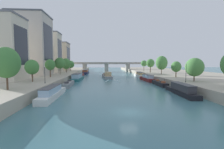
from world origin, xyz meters
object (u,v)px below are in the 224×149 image
object	(u,v)px
moored_boat_left_near	(77,77)
lamppost_left_bank	(45,74)
moored_boat_left_midway	(86,72)
tree_left_distant	(60,63)
moored_boat_right_gap_after	(147,78)
tree_left_midway	(32,67)
moored_boat_right_upstream	(181,90)
tree_right_end_of_row	(162,63)
moored_boat_right_lone	(139,75)
moored_boat_left_lone	(81,74)
tree_left_past_mid	(50,65)
lamppost_right_bank	(186,72)
tree_left_second	(71,64)
tree_left_far	(6,63)
bridge_far	(106,66)
barge_midriver	(107,76)
tree_right_third	(176,67)
tree_left_nearest	(66,64)
tree_right_midway	(150,63)
moored_boat_left_end	(69,84)
moored_boat_right_far	(160,83)
moored_boat_left_far	(52,93)
tree_right_by_lamp	(194,67)
tree_right_past_mid	(144,63)

from	to	relation	value
moored_boat_left_near	lamppost_left_bank	world-z (taller)	lamppost_left_bank
moored_boat_left_midway	tree_left_distant	world-z (taller)	tree_left_distant
moored_boat_right_gap_after	tree_left_midway	distance (m)	40.07
moored_boat_right_upstream	tree_right_end_of_row	distance (m)	32.37
moored_boat_right_lone	moored_boat_left_lone	bearing A→B (deg)	167.70
tree_left_past_mid	lamppost_right_bank	world-z (taller)	tree_left_past_mid
tree_left_distant	tree_left_second	world-z (taller)	tree_left_distant
tree_left_far	bridge_far	world-z (taller)	tree_left_far
barge_midriver	tree_right_third	distance (m)	31.92
moored_boat_right_upstream	lamppost_left_bank	xyz separation A→B (m)	(-31.26, 5.63, 3.34)
tree_left_nearest	tree_right_midway	size ratio (longest dim) A/B	1.05
moored_boat_right_lone	lamppost_right_bank	bearing A→B (deg)	-85.00
moored_boat_left_near	moored_boat_left_midway	xyz separation A→B (m)	(-0.11, 35.50, -0.03)
moored_boat_right_gap_after	bridge_far	bearing A→B (deg)	102.94
moored_boat_right_lone	bridge_far	xyz separation A→B (m)	(-14.38, 44.55, 3.46)
moored_boat_left_near	tree_right_third	bearing A→B (deg)	-19.65
moored_boat_right_lone	lamppost_right_bank	world-z (taller)	lamppost_right_bank
tree_left_distant	tree_left_nearest	world-z (taller)	tree_left_nearest
moored_boat_left_end	tree_left_past_mid	xyz separation A→B (m)	(-7.50, 7.19, 5.60)
bridge_far	moored_boat_right_upstream	bearing A→B (deg)	-80.98
tree_left_nearest	tree_left_far	bearing A→B (deg)	-89.67
bridge_far	tree_right_third	bearing A→B (deg)	-72.51
moored_boat_left_midway	tree_left_midway	world-z (taller)	tree_left_midway
moored_boat_left_near	tree_left_past_mid	xyz separation A→B (m)	(-7.69, -9.41, 5.13)
moored_boat_left_lone	moored_boat_right_far	size ratio (longest dim) A/B	1.41
moored_boat_right_upstream	tree_left_past_mid	size ratio (longest dim) A/B	2.28
barge_midriver	moored_boat_right_far	size ratio (longest dim) A/B	1.84
moored_boat_right_lone	tree_left_nearest	distance (m)	36.71
moored_boat_left_end	moored_boat_left_near	bearing A→B (deg)	89.32
tree_left_midway	tree_right_end_of_row	bearing A→B (deg)	27.65
moored_boat_left_lone	tree_right_third	xyz separation A→B (m)	(35.75, -29.50, 4.67)
moored_boat_left_far	moored_boat_right_far	world-z (taller)	moored_boat_left_far
moored_boat_right_lone	tree_right_third	xyz separation A→B (m)	(6.98, -23.23, 4.57)
tree_right_by_lamp	tree_right_end_of_row	distance (m)	24.10
moored_boat_right_lone	tree_right_past_mid	xyz separation A→B (m)	(6.03, 14.40, 5.40)
tree_right_end_of_row	bridge_far	xyz separation A→B (m)	(-21.01, 55.50, -2.37)
moored_boat_left_near	moored_boat_left_midway	world-z (taller)	moored_boat_left_near
moored_boat_right_far	tree_left_past_mid	bearing A→B (deg)	167.11
tree_left_nearest	tree_right_midway	bearing A→B (deg)	-4.90
tree_right_by_lamp	tree_right_end_of_row	xyz separation A→B (m)	(0.29, 24.07, 1.05)
barge_midriver	moored_boat_left_near	world-z (taller)	barge_midriver
tree_left_second	moored_boat_right_lone	bearing A→B (deg)	-28.62
moored_boat_right_gap_after	moored_boat_left_lone	bearing A→B (deg)	142.48
moored_boat_left_end	moored_boat_right_far	bearing A→B (deg)	-1.76
tree_left_midway	moored_boat_right_far	bearing A→B (deg)	8.16
tree_left_distant	tree_right_past_mid	world-z (taller)	tree_left_distant
moored_boat_left_lone	moored_boat_right_gap_after	xyz separation A→B (m)	(28.15, -21.61, 0.05)
barge_midriver	moored_boat_left_near	distance (m)	15.50
tree_right_end_of_row	tree_left_past_mid	bearing A→B (deg)	-167.65
moored_boat_right_far	tree_right_by_lamp	xyz separation A→B (m)	(6.80, -6.80, 5.16)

